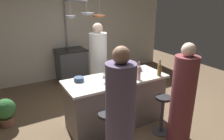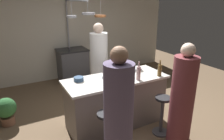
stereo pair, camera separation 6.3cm
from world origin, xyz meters
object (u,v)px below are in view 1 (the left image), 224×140
at_px(guest_right, 182,101).
at_px(mixing_bowl_steel, 136,69).
at_px(wine_bottle_amber, 159,70).
at_px(wine_glass_by_chef, 122,68).
at_px(guest_left, 120,120).
at_px(wine_bottle_rose, 139,73).
at_px(pepper_mill, 108,69).
at_px(wine_bottle_red, 120,77).
at_px(wine_glass_near_right_guest, 104,77).
at_px(mixing_bowl_blue, 79,79).
at_px(potted_plant, 5,111).
at_px(stove_range, 72,65).
at_px(bar_stool_right, 162,113).
at_px(chef, 99,67).
at_px(bar_stool_left, 107,132).

relative_size(guest_right, mixing_bowl_steel, 7.64).
xyz_separation_m(wine_bottle_amber, wine_glass_by_chef, (-0.52, 0.40, -0.00)).
relative_size(guest_left, wine_bottle_rose, 5.47).
height_order(pepper_mill, wine_bottle_red, wine_bottle_red).
xyz_separation_m(wine_bottle_amber, wine_glass_near_right_guest, (-1.01, 0.18, -0.00)).
relative_size(wine_bottle_rose, mixing_bowl_blue, 1.90).
bearing_deg(potted_plant, guest_left, -57.02).
distance_m(guest_left, mixing_bowl_steel, 1.59).
height_order(stove_range, wine_bottle_rose, wine_bottle_rose).
relative_size(potted_plant, mixing_bowl_steel, 2.43).
bearing_deg(bar_stool_right, guest_right, -85.99).
distance_m(chef, wine_glass_by_chef, 0.82).
distance_m(bar_stool_right, bar_stool_left, 1.04).
height_order(chef, wine_bottle_amber, chef).
distance_m(wine_bottle_rose, mixing_bowl_steel, 0.49).
xyz_separation_m(stove_range, bar_stool_left, (-0.51, -3.07, -0.07)).
relative_size(guest_left, wine_glass_by_chef, 11.73).
relative_size(guest_left, wine_bottle_amber, 5.96).
bearing_deg(bar_stool_right, wine_bottle_red, 149.44).
distance_m(chef, potted_plant, 1.93).
relative_size(bar_stool_left, potted_plant, 1.31).
distance_m(wine_bottle_amber, wine_glass_by_chef, 0.66).
relative_size(potted_plant, wine_bottle_amber, 1.81).
bearing_deg(stove_range, guest_right, -80.73).
bearing_deg(mixing_bowl_steel, wine_bottle_rose, -121.58).
bearing_deg(guest_right, bar_stool_left, 161.41).
relative_size(stove_range, mixing_bowl_steel, 4.16).
height_order(stove_range, chef, chef).
height_order(potted_plant, mixing_bowl_steel, mixing_bowl_steel).
relative_size(wine_bottle_amber, wine_glass_near_right_guest, 1.97).
distance_m(chef, wine_bottle_red, 1.21).
distance_m(bar_stool_left, mixing_bowl_blue, 0.98).
bearing_deg(wine_bottle_red, mixing_bowl_blue, 140.58).
relative_size(guest_right, wine_glass_near_right_guest, 11.20).
relative_size(wine_bottle_rose, mixing_bowl_steel, 1.46).
height_order(wine_bottle_red, mixing_bowl_steel, wine_bottle_red).
distance_m(wine_bottle_amber, mixing_bowl_blue, 1.41).
distance_m(wine_bottle_rose, wine_bottle_red, 0.37).
height_order(guest_left, wine_glass_by_chef, guest_left).
distance_m(guest_right, pepper_mill, 1.37).
bearing_deg(bar_stool_right, pepper_mill, 124.13).
bearing_deg(potted_plant, mixing_bowl_blue, -32.28).
height_order(potted_plant, pepper_mill, pepper_mill).
height_order(wine_bottle_red, wine_glass_near_right_guest, wine_bottle_red).
bearing_deg(bar_stool_left, wine_bottle_amber, 15.93).
bearing_deg(wine_bottle_red, wine_glass_near_right_guest, 141.18).
relative_size(wine_glass_near_right_guest, mixing_bowl_steel, 0.68).
relative_size(stove_range, guest_left, 0.52).
bearing_deg(wine_bottle_rose, wine_glass_by_chef, 103.72).
bearing_deg(wine_bottle_rose, guest_right, -69.94).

